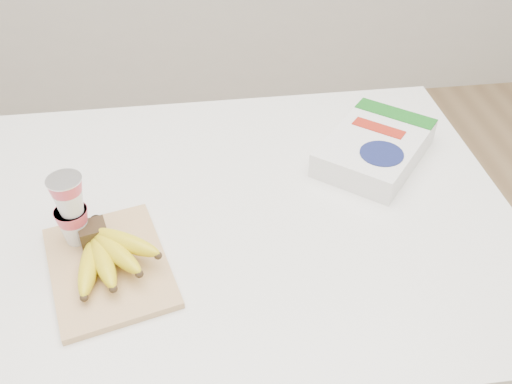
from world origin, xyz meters
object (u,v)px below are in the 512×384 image
bananas (107,253)px  cereal_box (375,148)px  cutting_board (109,267)px  table (202,358)px  yogurt_stack (70,208)px

bananas → cereal_box: bearing=24.6°
cutting_board → cereal_box: 0.61m
table → bananas: bearing=-139.2°
bananas → yogurt_stack: size_ratio=1.25×
cutting_board → cereal_box: size_ratio=0.83×
table → cutting_board: bearing=-139.1°
cereal_box → yogurt_stack: bearing=-123.0°
table → yogurt_stack: (-0.20, -0.05, 0.56)m
cutting_board → bananas: size_ratio=1.50×
cutting_board → yogurt_stack: 0.12m
bananas → cereal_box: (0.55, 0.25, -0.01)m
cutting_board → yogurt_stack: (-0.06, 0.07, 0.08)m
cereal_box → table: bearing=-122.2°
table → yogurt_stack: bearing=-164.7°
table → cereal_box: size_ratio=3.98×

